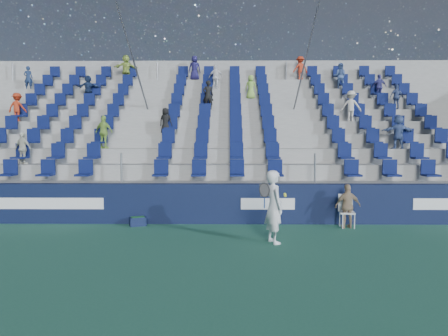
# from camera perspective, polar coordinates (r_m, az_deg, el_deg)

# --- Properties ---
(ground) EXTENTS (70.00, 70.00, 0.00)m
(ground) POSITION_cam_1_polar(r_m,az_deg,el_deg) (10.21, -1.33, -10.67)
(ground) COLOR #2F6F54
(ground) RESTS_ON ground
(sponsor_wall) EXTENTS (24.00, 0.32, 1.20)m
(sponsor_wall) POSITION_cam_1_polar(r_m,az_deg,el_deg) (13.17, -0.84, -4.67)
(sponsor_wall) COLOR #0E1736
(sponsor_wall) RESTS_ON ground
(grandstand) EXTENTS (24.00, 8.17, 6.63)m
(grandstand) POSITION_cam_1_polar(r_m,az_deg,el_deg) (18.12, -0.43, 2.59)
(grandstand) COLOR #A4A49F
(grandstand) RESTS_ON ground
(tennis_player) EXTENTS (0.72, 0.76, 1.79)m
(tennis_player) POSITION_cam_1_polar(r_m,az_deg,el_deg) (10.77, 6.52, -5.04)
(tennis_player) COLOR white
(tennis_player) RESTS_ON ground
(line_judge_chair) EXTENTS (0.47, 0.48, 0.95)m
(line_judge_chair) POSITION_cam_1_polar(r_m,az_deg,el_deg) (13.13, 15.68, -5.11)
(line_judge_chair) COLOR white
(line_judge_chair) RESTS_ON ground
(line_judge) EXTENTS (0.77, 0.37, 1.27)m
(line_judge) POSITION_cam_1_polar(r_m,az_deg,el_deg) (12.97, 15.86, -4.81)
(line_judge) COLOR tan
(line_judge) RESTS_ON ground
(ball_bin) EXTENTS (0.55, 0.46, 0.26)m
(ball_bin) POSITION_cam_1_polar(r_m,az_deg,el_deg) (13.13, -11.19, -6.80)
(ball_bin) COLOR #0F1838
(ball_bin) RESTS_ON ground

